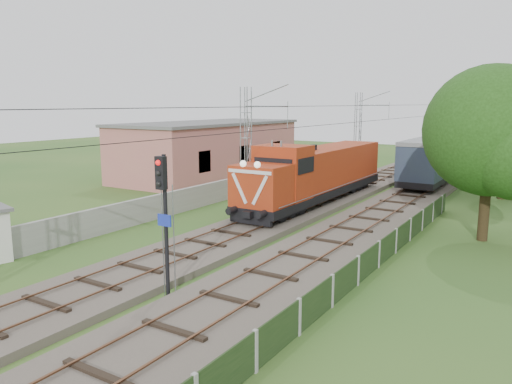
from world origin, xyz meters
The scene contains 12 objects.
ground centered at (0.00, 0.00, 0.00)m, with size 140.00×140.00×0.00m, color #2D5720.
track_main centered at (0.00, 7.00, 0.18)m, with size 4.20×70.00×0.45m.
track_side centered at (5.00, 20.00, 0.18)m, with size 4.20×80.00×0.45m.
catenary centered at (-2.95, 12.00, 4.05)m, with size 3.31×70.00×8.00m.
boundary_wall centered at (-6.50, 12.00, 0.75)m, with size 0.25×40.00×1.50m, color #9E9E99.
station_building centered at (-15.00, 24.00, 2.63)m, with size 8.40×20.40×5.22m.
fence centered at (8.00, 3.00, 0.60)m, with size 0.12×32.00×1.20m.
locomotive centered at (0.00, 16.23, 2.26)m, with size 3.04×17.34×4.40m.
coach_rake centered at (5.00, 78.51, 2.49)m, with size 2.99×111.83×3.46m.
signal_post centered at (2.63, -1.97, 3.61)m, with size 0.58×0.45×5.25m.
tree_a centered at (11.24, 12.58, 5.57)m, with size 6.88×6.56×8.92m.
tree_c centered at (10.75, 25.67, 5.18)m, with size 6.41×6.11×8.31m.
Camera 1 is at (14.41, -14.76, 7.00)m, focal length 35.00 mm.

